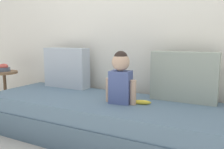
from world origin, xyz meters
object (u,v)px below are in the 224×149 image
Objects in this scene: toddler at (121,77)px; fruit_bowl at (4,68)px; throw_pillow_right at (184,77)px; couch at (103,120)px; banana at (142,102)px; throw_pillow_left at (67,68)px; side_table at (5,81)px.

toddler reaches higher than fruit_bowl.
throw_pillow_right is 1.27× the size of toddler.
couch is at bearing -154.78° from throw_pillow_right.
toddler is (-0.48, -0.34, 0.01)m from throw_pillow_right.
throw_pillow_right is 3.72× the size of fruit_bowl.
banana is at bearing 3.27° from couch.
toddler reaches higher than banana.
banana is at bearing -134.88° from throw_pillow_right.
banana is 1.06× the size of fruit_bowl.
throw_pillow_left is 0.91m from fruit_bowl.
banana reaches higher than couch.
fruit_bowl is at bearing 176.50° from banana.
throw_pillow_left is 0.95m from toddler.
toddler reaches higher than throw_pillow_left.
couch is at bearing -5.15° from side_table.
toddler is 1.79m from side_table.
throw_pillow_left is (-0.68, 0.32, 0.43)m from couch.
throw_pillow_left is at bearing 11.45° from side_table.
throw_pillow_right is (1.36, 0.00, -0.01)m from throw_pillow_left.
throw_pillow_right reaches higher than couch.
couch is 0.87m from throw_pillow_right.
couch is 0.87m from throw_pillow_left.
side_table is (-1.77, 0.16, -0.22)m from toddler.
fruit_bowl is at bearing 174.68° from toddler.
throw_pillow_left is at bearing 180.00° from throw_pillow_right.
throw_pillow_right is 2.27m from side_table.
throw_pillow_right is at bearing 0.00° from throw_pillow_left.
throw_pillow_right is (0.68, 0.32, 0.43)m from couch.
side_table is 0.17m from fruit_bowl.
toddler is at bearing -5.32° from side_table.
banana is at bearing 13.71° from toddler.
banana is 0.31× the size of side_table.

